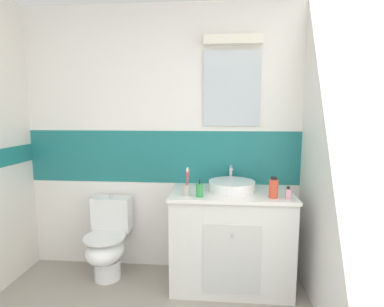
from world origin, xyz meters
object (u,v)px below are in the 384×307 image
object	(u,v)px
sink_basin	(232,185)
perfume_flask_small	(288,193)
toothbrush_cup	(186,188)
soap_dispenser	(200,190)
toilet	(108,241)
mouthwash_bottle	(273,188)

from	to	relation	value
sink_basin	perfume_flask_small	size ratio (longest dim) A/B	4.41
toothbrush_cup	soap_dispenser	world-z (taller)	toothbrush_cup
toilet	mouthwash_bottle	bearing A→B (deg)	-7.67
sink_basin	soap_dispenser	size ratio (longest dim) A/B	3.05
toilet	soap_dispenser	size ratio (longest dim) A/B	5.11
soap_dispenser	mouthwash_bottle	distance (m)	0.59
toothbrush_cup	soap_dispenser	bearing A→B (deg)	-16.03
toilet	sink_basin	bearing A→B (deg)	-0.46
toilet	soap_dispenser	xyz separation A→B (m)	(0.86, -0.22, 0.56)
perfume_flask_small	toilet	bearing A→B (deg)	171.93
sink_basin	perfume_flask_small	world-z (taller)	sink_basin
sink_basin	mouthwash_bottle	distance (m)	0.37
perfume_flask_small	soap_dispenser	bearing A→B (deg)	179.70
soap_dispenser	toothbrush_cup	bearing A→B (deg)	163.97
mouthwash_bottle	sink_basin	bearing A→B (deg)	149.83
toothbrush_cup	mouthwash_bottle	bearing A→B (deg)	-0.79
toilet	perfume_flask_small	xyz separation A→B (m)	(1.55, -0.22, 0.55)
sink_basin	toilet	xyz separation A→B (m)	(-1.13, 0.01, -0.55)
toilet	mouthwash_bottle	xyz separation A→B (m)	(1.45, -0.19, 0.58)
toilet	toothbrush_cup	distance (m)	0.96
soap_dispenser	sink_basin	bearing A→B (deg)	38.00
sink_basin	mouthwash_bottle	world-z (taller)	sink_basin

